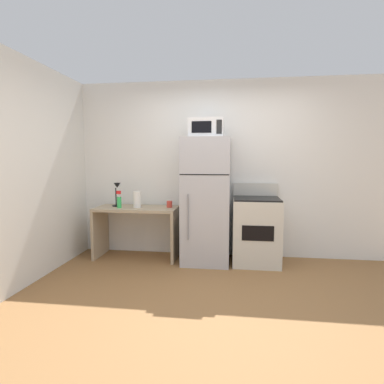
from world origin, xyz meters
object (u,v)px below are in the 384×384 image
Objects in this scene: desk at (137,222)px; oven_range at (256,230)px; coffee_mug at (169,204)px; paper_towel_roll at (137,199)px; desk_lamp at (117,190)px; microwave at (206,128)px; spray_bottle at (119,201)px; refrigerator at (206,201)px.

oven_range is (1.72, -0.02, -0.06)m from desk.
paper_towel_roll is at bearing -170.50° from coffee_mug.
oven_range is at bearing -1.62° from desk_lamp.
microwave is at bearing -12.04° from coffee_mug.
spray_bottle is at bearing -156.30° from desk.
microwave reaches higher than refrigerator.
paper_towel_roll is at bearing -179.77° from oven_range.
microwave is (0.00, -0.02, 1.00)m from refrigerator.
coffee_mug is (0.79, 0.01, -0.19)m from desk_lamp.
spray_bottle is 0.54× the size of microwave.
refrigerator reaches higher than coffee_mug.
paper_towel_roll reaches higher than coffee_mug.
refrigerator is 0.81m from oven_range.
microwave is at bearing 1.36° from spray_bottle.
desk_lamp is at bearing 168.92° from paper_towel_roll.
refrigerator is (1.03, -0.05, 0.34)m from desk.
desk is 1.72m from oven_range.
refrigerator is at bearing -177.97° from oven_range.
microwave is (0.55, -0.12, 1.07)m from coffee_mug.
paper_towel_roll is 0.96× the size of spray_bottle.
coffee_mug is 0.09× the size of oven_range.
paper_towel_roll is 2.53× the size of coffee_mug.
spray_bottle is 1.25m from refrigerator.
coffee_mug is (0.46, 0.08, -0.07)m from paper_towel_roll.
desk_lamp is 0.77× the size of microwave.
refrigerator is at bearing -3.53° from desk_lamp.
paper_towel_roll is (0.02, -0.03, 0.34)m from desk.
refrigerator reaches higher than paper_towel_roll.
desk_lamp is 0.20× the size of refrigerator.
coffee_mug reaches higher than desk.
coffee_mug is 0.05× the size of refrigerator.
microwave reaches higher than spray_bottle.
coffee_mug is at bearing 5.50° from desk.
spray_bottle is (-0.25, -0.07, -0.02)m from paper_towel_roll.
paper_towel_roll is 0.52× the size of microwave.
desk is 3.38× the size of desk_lamp.
desk is 2.59× the size of microwave.
microwave reaches higher than coffee_mug.
paper_towel_roll is 1.01m from refrigerator.
desk_lamp reaches higher than spray_bottle.
refrigerator reaches higher than desk.
refrigerator is (1.34, -0.08, -0.12)m from desk_lamp.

